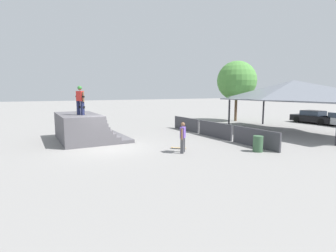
# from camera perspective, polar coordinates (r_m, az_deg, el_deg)

# --- Properties ---
(ground_plane) EXTENTS (160.00, 160.00, 0.00)m
(ground_plane) POSITION_cam_1_polar(r_m,az_deg,el_deg) (15.28, -12.65, -4.66)
(ground_plane) COLOR gray
(quarter_pipe_ramp) EXTENTS (4.95, 4.07, 1.74)m
(quarter_pipe_ramp) POSITION_cam_1_polar(r_m,az_deg,el_deg) (17.95, -17.99, -0.50)
(quarter_pipe_ramp) COLOR #565459
(quarter_pipe_ramp) RESTS_ON ground
(skater_on_deck) EXTENTS (0.74, 0.51, 1.78)m
(skater_on_deck) POSITION_cam_1_polar(r_m,az_deg,el_deg) (16.95, -18.58, 5.75)
(skater_on_deck) COLOR #1E2347
(skater_on_deck) RESTS_ON quarter_pipe_ramp
(skateboard_on_deck) EXTENTS (0.82, 0.49, 0.09)m
(skateboard_on_deck) POSITION_cam_1_polar(r_m,az_deg,el_deg) (17.51, -18.49, 2.63)
(skateboard_on_deck) COLOR silver
(skateboard_on_deck) RESTS_ON quarter_pipe_ramp
(bystander_walking) EXTENTS (0.53, 0.52, 1.61)m
(bystander_walking) POSITION_cam_1_polar(r_m,az_deg,el_deg) (13.61, 3.25, -2.16)
(bystander_walking) COLOR #4C4C51
(bystander_walking) RESTS_ON ground
(skateboard_on_ground) EXTENTS (0.67, 0.79, 0.09)m
(skateboard_on_ground) POSITION_cam_1_polar(r_m,az_deg,el_deg) (14.68, 2.19, -4.75)
(skateboard_on_ground) COLOR blue
(skateboard_on_ground) RESTS_ON ground
(barrier_fence) EXTENTS (10.77, 0.12, 1.05)m
(barrier_fence) POSITION_cam_1_polar(r_m,az_deg,el_deg) (18.54, 10.10, -0.81)
(barrier_fence) COLOR #3D3D42
(barrier_fence) RESTS_ON ground
(pavilion_shelter) EXTENTS (10.91, 5.12, 4.03)m
(pavilion_shelter) POSITION_cam_1_polar(r_m,az_deg,el_deg) (22.43, 25.55, 6.97)
(pavilion_shelter) COLOR #2D2D33
(pavilion_shelter) RESTS_ON ground
(tree_beside_pavilion) EXTENTS (4.14, 4.14, 6.38)m
(tree_beside_pavilion) POSITION_cam_1_polar(r_m,az_deg,el_deg) (29.07, 14.73, 9.51)
(tree_beside_pavilion) COLOR brown
(tree_beside_pavilion) RESTS_ON ground
(trash_bin) EXTENTS (0.52, 0.52, 0.85)m
(trash_bin) POSITION_cam_1_polar(r_m,az_deg,el_deg) (14.70, 18.99, -3.68)
(trash_bin) COLOR #385B3D
(trash_bin) RESTS_ON ground
(parked_car_black) EXTENTS (4.22, 1.85, 1.27)m
(parked_car_black) POSITION_cam_1_polar(r_m,az_deg,el_deg) (30.00, 29.11, 1.67)
(parked_car_black) COLOR black
(parked_car_black) RESTS_ON ground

